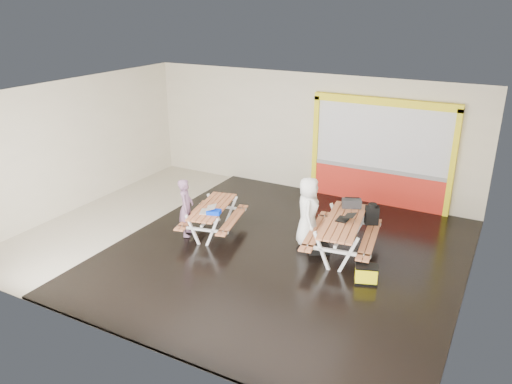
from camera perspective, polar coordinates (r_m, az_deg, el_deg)
The scene contains 14 objects.
room at distance 11.16m, azimuth -2.19°, elevation 2.12°, with size 10.02×8.02×3.52m.
deck at distance 11.33m, azimuth 3.44°, elevation -7.15°, with size 7.50×7.98×0.05m, color black.
kiosk at distance 13.97m, azimuth 14.01°, elevation 4.11°, with size 3.88×0.16×3.00m.
picnic_table_left at distance 12.11m, azimuth -4.98°, elevation -2.37°, with size 1.62×2.07×0.74m.
picnic_table_right at distance 11.21m, azimuth 9.92°, elevation -4.14°, with size 1.75×2.34×0.86m.
person_left at distance 11.95m, azimuth -8.00°, elevation -1.77°, with size 0.52×0.34×1.42m, color #74516D.
person_right at distance 11.37m, azimuth 5.99°, elevation -2.22°, with size 0.79×0.52×1.62m, color white.
laptop_left at distance 11.71m, azimuth -5.57°, elevation -2.05°, with size 0.47×0.45×0.16m.
laptop_right at distance 11.12m, azimuth 10.19°, elevation -2.94°, with size 0.39×0.35×0.17m.
blue_pouch at distance 11.60m, azimuth -4.84°, elevation -2.29°, with size 0.31×0.22×0.09m, color #002AD8.
toolbox at distance 11.80m, azimuth 10.88°, elevation -1.28°, with size 0.49×0.38×0.26m.
backpack at distance 11.76m, azimuth 13.12°, elevation -2.48°, with size 0.36×0.31×0.51m.
dark_case at distance 11.41m, azimuth 7.16°, elevation -6.42°, with size 0.46×0.35×0.17m, color black.
fluke_bag at distance 10.37m, azimuth 12.49°, elevation -9.20°, with size 0.52×0.43×0.39m.
Camera 1 is at (5.37, -9.09, 5.39)m, focal length 34.96 mm.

